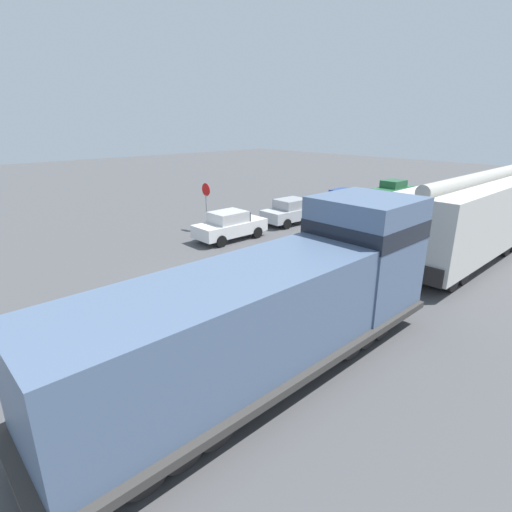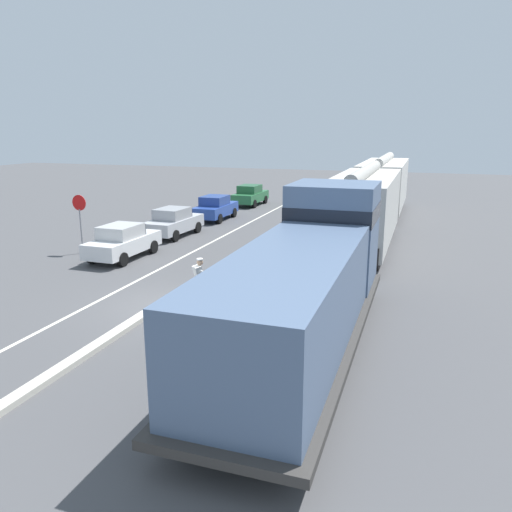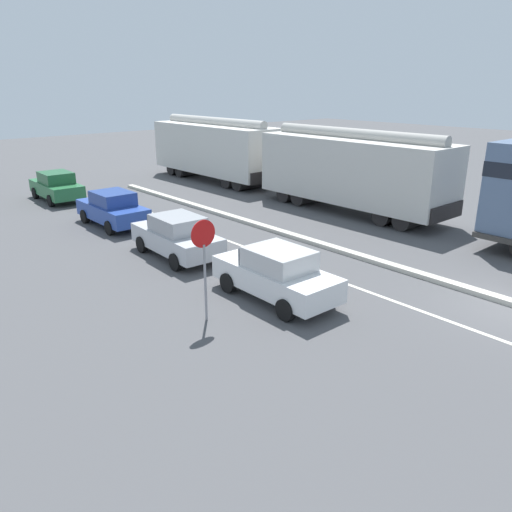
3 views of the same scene
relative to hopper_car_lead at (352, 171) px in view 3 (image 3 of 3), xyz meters
name	(u,v)px [view 3 (image 3 of 3)]	position (x,y,z in m)	size (l,w,h in m)	color
median_curb	(356,255)	(-5.48, -4.69, -2.00)	(0.36, 36.00, 0.16)	beige
lane_stripe	(313,272)	(-7.88, -4.69, -2.07)	(0.14, 36.00, 0.01)	silver
hopper_car_lead	(352,171)	(0.00, 0.00, 0.00)	(2.90, 10.60, 4.18)	beige
hopper_car_middle	(215,150)	(0.00, 11.60, 0.00)	(2.90, 10.60, 4.18)	silver
parked_car_white	(276,274)	(-10.44, -5.51, -1.26)	(1.87, 4.22, 1.62)	silver
parked_car_silver	(177,236)	(-10.57, -0.19, -1.26)	(1.97, 4.27, 1.62)	#B7BABF
parked_car_blue	(113,209)	(-10.41, 5.47, -1.26)	(1.84, 4.20, 1.62)	#28479E
parked_car_green	(56,186)	(-10.39, 12.47, -1.26)	(1.91, 4.24, 1.62)	#286B3D
stop_sign	(204,251)	(-12.90, -5.29, -0.05)	(0.76, 0.08, 2.88)	gray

